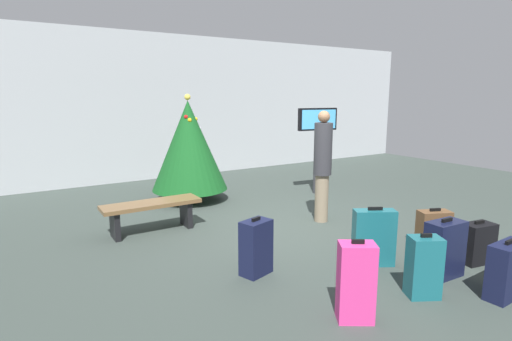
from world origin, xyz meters
TOP-DOWN VIEW (x-y plane):
  - ground_plane at (0.00, 0.00)m, footprint 16.00×16.00m
  - back_wall at (0.00, 4.99)m, footprint 16.00×0.20m
  - holiday_tree at (-0.75, 2.40)m, footprint 1.49×1.49m
  - flight_info_kiosk at (1.81, 1.54)m, footprint 0.91×0.21m
  - waiting_bench at (-2.01, 0.93)m, footprint 1.49×0.44m
  - traveller_0 at (0.58, -0.04)m, footprint 0.35×0.35m
  - suitcase_0 at (1.09, -1.79)m, footprint 0.48×0.37m
  - suitcase_1 at (-0.06, -1.74)m, footprint 0.54×0.42m
  - suitcase_2 at (-1.44, -1.19)m, footprint 0.41×0.33m
  - suitcase_3 at (1.10, -2.40)m, footprint 0.45×0.31m
  - suitcase_4 at (0.38, -2.42)m, footprint 0.47×0.27m
  - suitcase_5 at (-0.25, -2.59)m, footprint 0.39×0.36m
  - suitcase_6 at (-1.19, -2.54)m, footprint 0.40×0.37m
  - suitcase_7 at (0.47, -3.06)m, footprint 0.52×0.24m

SIDE VIEW (x-z plane):
  - ground_plane at x=0.00m, z-range 0.00..0.00m
  - suitcase_3 at x=1.10m, z-range -0.02..0.54m
  - suitcase_0 at x=1.09m, z-range -0.02..0.55m
  - suitcase_7 at x=0.47m, z-range -0.02..0.62m
  - suitcase_5 at x=-0.25m, z-range -0.02..0.67m
  - suitcase_2 at x=-1.44m, z-range -0.02..0.68m
  - suitcase_4 at x=0.38m, z-range -0.02..0.69m
  - suitcase_1 at x=-0.06m, z-range -0.02..0.73m
  - waiting_bench at x=-2.01m, z-range 0.12..0.60m
  - suitcase_6 at x=-1.19m, z-range -0.02..0.78m
  - traveller_0 at x=0.58m, z-range 0.07..1.92m
  - holiday_tree at x=-0.75m, z-range 0.06..2.18m
  - flight_info_kiosk at x=1.81m, z-range 0.37..2.20m
  - back_wall at x=0.00m, z-range 0.00..3.59m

